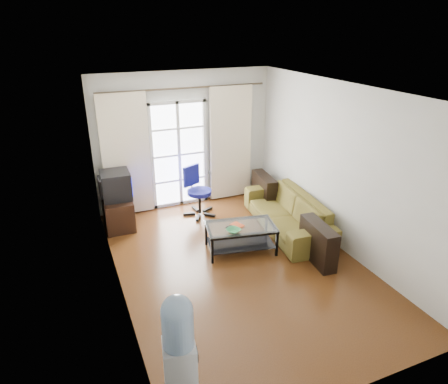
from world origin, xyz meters
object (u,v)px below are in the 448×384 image
(crt_tv, at_px, (115,185))
(task_chair, at_px, (198,201))
(water_cooler, at_px, (180,359))
(coffee_table, at_px, (241,235))
(tv_stand, at_px, (118,213))
(sofa, at_px, (287,213))

(crt_tv, bearing_deg, task_chair, -3.03)
(crt_tv, xyz_separation_m, water_cooler, (-0.08, -4.28, -0.06))
(crt_tv, distance_m, task_chair, 1.63)
(coffee_table, bearing_deg, tv_stand, 136.52)
(coffee_table, distance_m, water_cooler, 3.18)
(sofa, relative_size, water_cooler, 1.62)
(coffee_table, bearing_deg, water_cooler, -125.08)
(sofa, relative_size, crt_tv, 4.01)
(crt_tv, bearing_deg, water_cooler, -89.18)
(task_chair, bearing_deg, coffee_table, -108.06)
(tv_stand, xyz_separation_m, task_chair, (1.54, -0.07, 0.01))
(sofa, bearing_deg, water_cooler, -38.90)
(sofa, height_order, water_cooler, water_cooler)
(water_cooler, bearing_deg, tv_stand, 99.44)
(crt_tv, height_order, water_cooler, water_cooler)
(sofa, xyz_separation_m, tv_stand, (-2.84, 1.28, -0.05))
(task_chair, bearing_deg, tv_stand, 152.35)
(task_chair, bearing_deg, sofa, -67.73)
(sofa, height_order, crt_tv, crt_tv)
(sofa, relative_size, tv_stand, 3.04)
(sofa, distance_m, water_cooler, 4.17)
(coffee_table, bearing_deg, sofa, 18.22)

